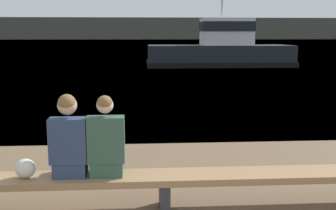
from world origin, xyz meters
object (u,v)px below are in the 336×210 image
tugboat_red (221,51)px  person_left (69,140)px  shopping_bag (25,168)px  person_right (106,142)px  bench_main (164,181)px

tugboat_red → person_left: bearing=164.9°
person_left → shopping_bag: bearing=-178.4°
person_left → tugboat_red: 23.92m
shopping_bag → person_right: bearing=1.0°
bench_main → shopping_bag: (-1.66, -0.02, 0.20)m
bench_main → person_left: 1.26m
person_right → shopping_bag: 1.01m
bench_main → person_right: bearing=-179.8°
bench_main → person_right: (-0.70, -0.00, 0.51)m
person_right → bench_main: bearing=0.2°
person_left → person_right: 0.44m
bench_main → shopping_bag: bearing=-179.4°
bench_main → person_left: size_ratio=5.79×
bench_main → shopping_bag: shopping_bag is taller
tugboat_red → person_right: bearing=165.9°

